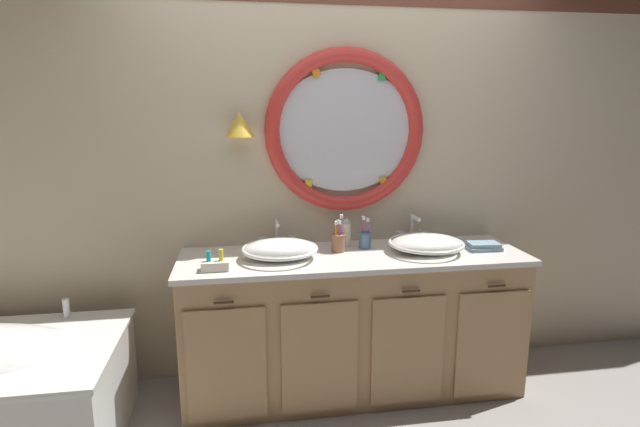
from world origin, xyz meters
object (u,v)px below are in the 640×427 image
object	(u,v)px
sink_basin_left	(280,249)
toothbrush_holder_right	(365,239)
sink_basin_right	(426,243)
folded_hand_towel	(484,246)
toiletry_basket	(215,265)
soap_dispenser	(346,234)
toothbrush_holder_left	(338,241)

from	to	relation	value
sink_basin_left	toothbrush_holder_right	distance (m)	0.54
sink_basin_right	folded_hand_towel	bearing A→B (deg)	-1.71
sink_basin_right	toiletry_basket	size ratio (longest dim) A/B	3.13
toiletry_basket	toothbrush_holder_right	bearing A→B (deg)	17.66
sink_basin_right	soap_dispenser	world-z (taller)	soap_dispenser
sink_basin_left	toothbrush_holder_right	xyz separation A→B (m)	(0.53, 0.14, -0.00)
soap_dispenser	toiletry_basket	xyz separation A→B (m)	(-0.77, -0.33, -0.05)
sink_basin_right	folded_hand_towel	distance (m)	0.36
toothbrush_holder_left	toiletry_basket	size ratio (longest dim) A/B	1.57
sink_basin_left	toothbrush_holder_left	distance (m)	0.36
toothbrush_holder_right	toiletry_basket	world-z (taller)	toothbrush_holder_right
folded_hand_towel	soap_dispenser	bearing A→B (deg)	166.14
soap_dispenser	folded_hand_towel	world-z (taller)	soap_dispenser
toothbrush_holder_left	sink_basin_left	bearing A→B (deg)	-165.75
sink_basin_right	toiletry_basket	xyz separation A→B (m)	(-1.21, -0.14, -0.02)
sink_basin_left	toothbrush_holder_right	size ratio (longest dim) A/B	2.15
sink_basin_right	sink_basin_left	bearing A→B (deg)	180.00
soap_dispenser	toiletry_basket	distance (m)	0.84
soap_dispenser	sink_basin_left	bearing A→B (deg)	-155.82
sink_basin_right	toothbrush_holder_right	size ratio (longest dim) A/B	2.22
folded_hand_towel	toiletry_basket	xyz separation A→B (m)	(-1.57, -0.13, 0.01)
sink_basin_right	toothbrush_holder_right	world-z (taller)	toothbrush_holder_right
toothbrush_holder_left	folded_hand_towel	xyz separation A→B (m)	(0.87, -0.10, -0.04)
toothbrush_holder_left	toothbrush_holder_right	distance (m)	0.18
sink_basin_left	soap_dispenser	bearing A→B (deg)	24.18
folded_hand_towel	toothbrush_holder_left	bearing A→B (deg)	173.44
toiletry_basket	sink_basin_right	bearing A→B (deg)	6.74
toothbrush_holder_right	toiletry_basket	xyz separation A→B (m)	(-0.88, -0.28, -0.02)
toiletry_basket	folded_hand_towel	bearing A→B (deg)	4.82
sink_basin_right	toothbrush_holder_left	distance (m)	0.52
toiletry_basket	sink_basin_left	bearing A→B (deg)	22.20
sink_basin_right	toothbrush_holder_right	xyz separation A→B (m)	(-0.34, 0.14, 0.00)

